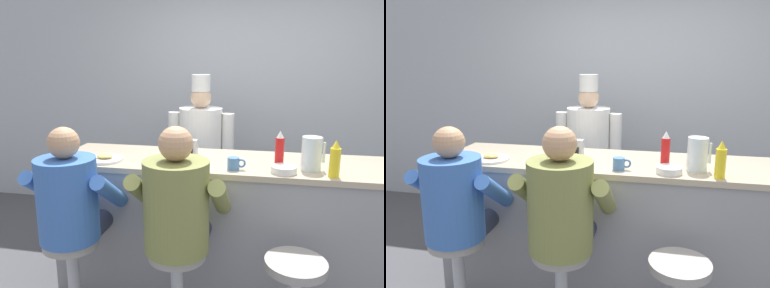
# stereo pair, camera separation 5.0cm
# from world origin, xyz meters

# --- Properties ---
(wall_back) EXTENTS (10.00, 0.06, 2.70)m
(wall_back) POSITION_xyz_m (0.00, 1.89, 1.35)
(wall_back) COLOR #B2B7BC
(wall_back) RESTS_ON ground_plane
(diner_counter) EXTENTS (2.72, 0.69, 1.03)m
(diner_counter) POSITION_xyz_m (0.00, 0.34, 0.51)
(diner_counter) COLOR gray
(diner_counter) RESTS_ON ground_plane
(ketchup_bottle_red) EXTENTS (0.06, 0.06, 0.25)m
(ketchup_bottle_red) POSITION_xyz_m (0.29, 0.24, 1.15)
(ketchup_bottle_red) COLOR red
(ketchup_bottle_red) RESTS_ON diner_counter
(mustard_bottle_yellow) EXTENTS (0.06, 0.06, 0.24)m
(mustard_bottle_yellow) POSITION_xyz_m (0.62, 0.08, 1.14)
(mustard_bottle_yellow) COLOR yellow
(mustard_bottle_yellow) RESTS_ON diner_counter
(water_pitcher_clear) EXTENTS (0.15, 0.13, 0.23)m
(water_pitcher_clear) POSITION_xyz_m (0.49, 0.21, 1.14)
(water_pitcher_clear) COLOR silver
(water_pitcher_clear) RESTS_ON diner_counter
(breakfast_plate) EXTENTS (0.27, 0.27, 0.05)m
(breakfast_plate) POSITION_xyz_m (-0.96, 0.17, 1.04)
(breakfast_plate) COLOR white
(breakfast_plate) RESTS_ON diner_counter
(cereal_bowl) EXTENTS (0.17, 0.17, 0.05)m
(cereal_bowl) POSITION_xyz_m (0.31, 0.11, 1.05)
(cereal_bowl) COLOR white
(cereal_bowl) RESTS_ON diner_counter
(coffee_mug_blue) EXTENTS (0.12, 0.08, 0.08)m
(coffee_mug_blue) POSITION_xyz_m (-0.01, 0.12, 1.07)
(coffee_mug_blue) COLOR #4C7AB2
(coffee_mug_blue) RESTS_ON diner_counter
(napkin_dispenser_chrome) EXTENTS (0.13, 0.08, 0.15)m
(napkin_dispenser_chrome) POSITION_xyz_m (-0.37, 0.33, 1.10)
(napkin_dispenser_chrome) COLOR silver
(napkin_dispenser_chrome) RESTS_ON diner_counter
(diner_seated_blue) EXTENTS (0.57, 0.57, 1.35)m
(diner_seated_blue) POSITION_xyz_m (-1.02, -0.25, 0.84)
(diner_seated_blue) COLOR #B2B5BA
(diner_seated_blue) RESTS_ON ground_plane
(diner_seated_olive) EXTENTS (0.60, 0.59, 1.38)m
(diner_seated_olive) POSITION_xyz_m (-0.31, -0.25, 0.85)
(diner_seated_olive) COLOR #B2B5BA
(diner_seated_olive) RESTS_ON ground_plane
(cook_in_whites_near) EXTENTS (0.63, 0.40, 1.62)m
(cook_in_whites_near) POSITION_xyz_m (-0.42, 1.13, 0.89)
(cook_in_whites_near) COLOR #232328
(cook_in_whites_near) RESTS_ON ground_plane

